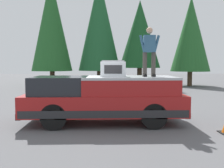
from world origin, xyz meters
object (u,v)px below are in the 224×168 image
at_px(pickup_truck, 104,99).
at_px(parked_car_navy, 149,85).
at_px(person_on_truck_bed, 149,50).
at_px(compressor_unit, 113,69).

xyz_separation_m(pickup_truck, parked_car_navy, (9.44, -3.28, -0.29)).
height_order(pickup_truck, person_on_truck_bed, person_on_truck_bed).
distance_m(pickup_truck, parked_car_navy, 10.00).
xyz_separation_m(compressor_unit, person_on_truck_bed, (0.01, -1.26, 0.62)).
height_order(person_on_truck_bed, parked_car_navy, person_on_truck_bed).
bearing_deg(person_on_truck_bed, parked_car_navy, -10.23).
bearing_deg(pickup_truck, person_on_truck_bed, -94.06).
distance_m(person_on_truck_bed, parked_car_navy, 9.91).
distance_m(pickup_truck, person_on_truck_bed, 2.29).
bearing_deg(person_on_truck_bed, pickup_truck, 85.94).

